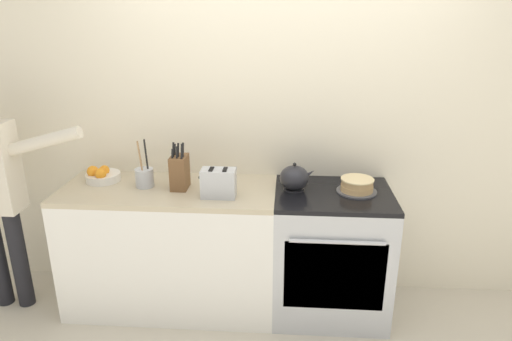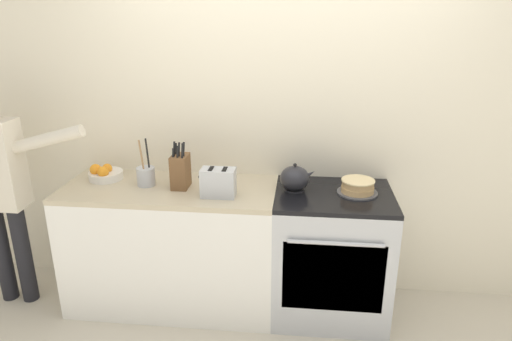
{
  "view_description": "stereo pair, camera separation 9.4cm",
  "coord_description": "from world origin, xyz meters",
  "px_view_note": "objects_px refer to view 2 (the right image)",
  "views": [
    {
      "loc": [
        0.05,
        -2.48,
        2.02
      ],
      "look_at": [
        -0.15,
        0.28,
        1.04
      ],
      "focal_mm": 32.0,
      "sensor_mm": 36.0,
      "label": 1
    },
    {
      "loc": [
        0.14,
        -2.47,
        2.02
      ],
      "look_at": [
        -0.15,
        0.28,
        1.04
      ],
      "focal_mm": 32.0,
      "sensor_mm": 36.0,
      "label": 2
    }
  ],
  "objects_px": {
    "layer_cake": "(358,187)",
    "fruit_bowl": "(105,174)",
    "tea_kettle": "(295,178)",
    "knife_block": "(180,171)",
    "stove_range": "(331,254)",
    "toaster": "(218,183)",
    "utensil_crock": "(146,176)",
    "person_baker": "(0,182)"
  },
  "relations": [
    {
      "from": "stove_range",
      "to": "toaster",
      "type": "relative_size",
      "value": 3.82
    },
    {
      "from": "layer_cake",
      "to": "knife_block",
      "type": "bearing_deg",
      "value": -179.23
    },
    {
      "from": "stove_range",
      "to": "knife_block",
      "type": "bearing_deg",
      "value": 179.64
    },
    {
      "from": "utensil_crock",
      "to": "fruit_bowl",
      "type": "distance_m",
      "value": 0.34
    },
    {
      "from": "fruit_bowl",
      "to": "stove_range",
      "type": "bearing_deg",
      "value": -3.48
    },
    {
      "from": "tea_kettle",
      "to": "utensil_crock",
      "type": "xyz_separation_m",
      "value": [
        -1.0,
        -0.02,
        -0.01
      ]
    },
    {
      "from": "tea_kettle",
      "to": "toaster",
      "type": "relative_size",
      "value": 1.01
    },
    {
      "from": "layer_cake",
      "to": "knife_block",
      "type": "xyz_separation_m",
      "value": [
        -1.17,
        -0.02,
        0.07
      ]
    },
    {
      "from": "utensil_crock",
      "to": "fruit_bowl",
      "type": "bearing_deg",
      "value": 166.65
    },
    {
      "from": "person_baker",
      "to": "stove_range",
      "type": "bearing_deg",
      "value": -10.4
    },
    {
      "from": "utensil_crock",
      "to": "toaster",
      "type": "height_order",
      "value": "utensil_crock"
    },
    {
      "from": "stove_range",
      "to": "tea_kettle",
      "type": "height_order",
      "value": "tea_kettle"
    },
    {
      "from": "tea_kettle",
      "to": "utensil_crock",
      "type": "relative_size",
      "value": 0.7
    },
    {
      "from": "knife_block",
      "to": "person_baker",
      "type": "relative_size",
      "value": 0.21
    },
    {
      "from": "toaster",
      "to": "tea_kettle",
      "type": "bearing_deg",
      "value": 18.13
    },
    {
      "from": "utensil_crock",
      "to": "toaster",
      "type": "relative_size",
      "value": 1.44
    },
    {
      "from": "tea_kettle",
      "to": "knife_block",
      "type": "relative_size",
      "value": 0.74
    },
    {
      "from": "utensil_crock",
      "to": "fruit_bowl",
      "type": "xyz_separation_m",
      "value": [
        -0.33,
        0.08,
        -0.03
      ]
    },
    {
      "from": "layer_cake",
      "to": "fruit_bowl",
      "type": "xyz_separation_m",
      "value": [
        -1.74,
        0.07,
        -0.0
      ]
    },
    {
      "from": "person_baker",
      "to": "tea_kettle",
      "type": "bearing_deg",
      "value": -9.03
    },
    {
      "from": "stove_range",
      "to": "utensil_crock",
      "type": "xyz_separation_m",
      "value": [
        -1.26,
        0.02,
        0.51
      ]
    },
    {
      "from": "knife_block",
      "to": "stove_range",
      "type": "bearing_deg",
      "value": -0.36
    },
    {
      "from": "stove_range",
      "to": "toaster",
      "type": "bearing_deg",
      "value": -170.68
    },
    {
      "from": "toaster",
      "to": "person_baker",
      "type": "xyz_separation_m",
      "value": [
        -1.51,
        0.02,
        -0.06
      ]
    },
    {
      "from": "layer_cake",
      "to": "tea_kettle",
      "type": "relative_size",
      "value": 1.11
    },
    {
      "from": "fruit_bowl",
      "to": "knife_block",
      "type": "bearing_deg",
      "value": -8.98
    },
    {
      "from": "tea_kettle",
      "to": "knife_block",
      "type": "bearing_deg",
      "value": -177.75
    },
    {
      "from": "toaster",
      "to": "knife_block",
      "type": "bearing_deg",
      "value": 155.35
    },
    {
      "from": "tea_kettle",
      "to": "toaster",
      "type": "bearing_deg",
      "value": -161.87
    },
    {
      "from": "stove_range",
      "to": "layer_cake",
      "type": "height_order",
      "value": "layer_cake"
    },
    {
      "from": "stove_range",
      "to": "toaster",
      "type": "xyz_separation_m",
      "value": [
        -0.74,
        -0.12,
        0.54
      ]
    },
    {
      "from": "stove_range",
      "to": "knife_block",
      "type": "relative_size",
      "value": 2.8
    },
    {
      "from": "tea_kettle",
      "to": "layer_cake",
      "type": "bearing_deg",
      "value": -1.99
    },
    {
      "from": "stove_range",
      "to": "layer_cake",
      "type": "bearing_deg",
      "value": 8.5
    },
    {
      "from": "stove_range",
      "to": "tea_kettle",
      "type": "bearing_deg",
      "value": 172.04
    },
    {
      "from": "toaster",
      "to": "person_baker",
      "type": "bearing_deg",
      "value": 179.2
    },
    {
      "from": "layer_cake",
      "to": "knife_block",
      "type": "relative_size",
      "value": 0.82
    },
    {
      "from": "fruit_bowl",
      "to": "toaster",
      "type": "distance_m",
      "value": 0.88
    },
    {
      "from": "tea_kettle",
      "to": "toaster",
      "type": "height_order",
      "value": "same"
    },
    {
      "from": "tea_kettle",
      "to": "stove_range",
      "type": "bearing_deg",
      "value": -7.96
    },
    {
      "from": "utensil_crock",
      "to": "person_baker",
      "type": "bearing_deg",
      "value": -173.08
    },
    {
      "from": "stove_range",
      "to": "fruit_bowl",
      "type": "xyz_separation_m",
      "value": [
        -1.59,
        0.1,
        0.49
      ]
    }
  ]
}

